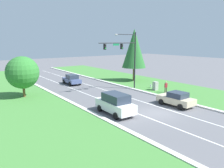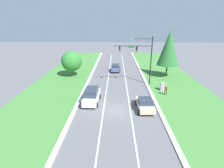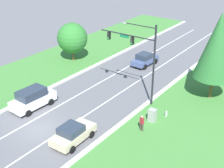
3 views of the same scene
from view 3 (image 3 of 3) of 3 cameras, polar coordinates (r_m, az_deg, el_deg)
The scene contains 14 objects.
ground_plane at distance 30.33m, azimuth -13.04°, elevation -8.17°, with size 160.00×160.00×0.00m, color #5B5B60.
curb_strip_right at distance 26.92m, azimuth -4.82°, elevation -12.20°, with size 0.50×90.00×0.15m.
curb_strip_left at distance 34.27m, azimuth -19.40°, elevation -4.67°, with size 0.50×90.00×0.15m.
lane_stripe_inner_left at distance 31.54m, azimuth -15.24°, elevation -7.00°, with size 0.14×81.00×0.01m.
lane_stripe_inner_right at distance 29.18m, azimuth -10.65°, elevation -9.40°, with size 0.14×81.00×0.01m.
traffic_signal_mast at distance 32.28m, azimuth 4.98°, elevation 6.01°, with size 6.74×0.41×8.75m.
white_suv at distance 33.58m, azimuth -14.30°, elevation -2.58°, with size 2.30×4.92×2.16m.
slate_blue_sedan at distance 43.61m, azimuth 6.00°, elevation 4.52°, with size 2.23×4.45×1.74m.
champagne_sedan at distance 27.81m, azimuth -7.19°, elevation -8.98°, with size 2.26×4.33×1.66m.
utility_cabinet at distance 30.63m, azimuth 7.37°, elevation -5.75°, with size 0.70×0.60×1.38m.
pedestrian at distance 29.00m, azimuth 5.47°, elevation -7.04°, with size 0.42×0.30×1.69m.
fire_hydrant at distance 31.80m, azimuth 9.87°, elevation -5.40°, with size 0.34×0.20×0.70m.
conifer_near_right_tree at distance 34.30m, azimuth 18.74°, elevation 6.60°, with size 4.41×4.41×9.65m.
oak_near_left_tree at distance 44.57m, azimuth -7.27°, elevation 8.34°, with size 4.28×4.28×5.52m.
Camera 3 is at (19.88, -15.76, 16.63)m, focal length 50.00 mm.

